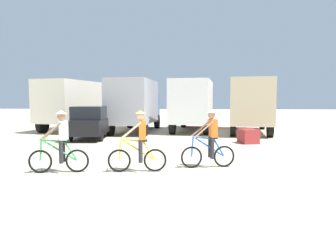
# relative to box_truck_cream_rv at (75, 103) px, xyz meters

# --- Properties ---
(ground_plane) EXTENTS (120.00, 120.00, 0.00)m
(ground_plane) POSITION_rel_box_truck_cream_rv_xyz_m (7.40, -13.56, -1.87)
(ground_plane) COLOR beige
(box_truck_cream_rv) EXTENTS (3.52, 7.06, 3.35)m
(box_truck_cream_rv) POSITION_rel_box_truck_cream_rv_xyz_m (0.00, 0.00, 0.00)
(box_truck_cream_rv) COLOR beige
(box_truck_cream_rv) RESTS_ON ground
(box_truck_grey_hauler) EXTENTS (2.67, 6.85, 3.35)m
(box_truck_grey_hauler) POSITION_rel_box_truck_cream_rv_xyz_m (4.32, -0.81, 0.00)
(box_truck_grey_hauler) COLOR #9E9EA3
(box_truck_grey_hauler) RESTS_ON ground
(box_truck_white_box) EXTENTS (3.12, 6.98, 3.35)m
(box_truck_white_box) POSITION_rel_box_truck_cream_rv_xyz_m (8.11, -0.00, 0.00)
(box_truck_white_box) COLOR white
(box_truck_white_box) RESTS_ON ground
(box_truck_tan_camper) EXTENTS (3.22, 7.00, 3.35)m
(box_truck_tan_camper) POSITION_rel_box_truck_cream_rv_xyz_m (11.68, -0.97, 0.00)
(box_truck_tan_camper) COLOR #CCB78E
(box_truck_tan_camper) RESTS_ON ground
(sedan_parked) EXTENTS (2.05, 4.31, 1.76)m
(sedan_parked) POSITION_rel_box_truck_cream_rv_xyz_m (2.48, -4.48, -0.99)
(sedan_parked) COLOR black
(sedan_parked) RESTS_ON ground
(cyclist_orange_shirt) EXTENTS (1.72, 0.54, 1.82)m
(cyclist_orange_shirt) POSITION_rel_box_truck_cream_rv_xyz_m (4.14, -12.46, -1.03)
(cyclist_orange_shirt) COLOR black
(cyclist_orange_shirt) RESTS_ON ground
(cyclist_cowboy_hat) EXTENTS (1.72, 0.53, 1.82)m
(cyclist_cowboy_hat) POSITION_rel_box_truck_cream_rv_xyz_m (6.39, -12.20, -1.03)
(cyclist_cowboy_hat) COLOR black
(cyclist_cowboy_hat) RESTS_ON ground
(cyclist_near_camera) EXTENTS (1.70, 0.57, 1.82)m
(cyclist_near_camera) POSITION_rel_box_truck_cream_rv_xyz_m (8.51, -11.47, -1.03)
(cyclist_near_camera) COLOR black
(cyclist_near_camera) RESTS_ON ground
(supply_crate) EXTENTS (0.99, 1.08, 0.69)m
(supply_crate) POSITION_rel_box_truck_cream_rv_xyz_m (10.73, -5.83, -1.53)
(supply_crate) COLOR #9E2D2D
(supply_crate) RESTS_ON ground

